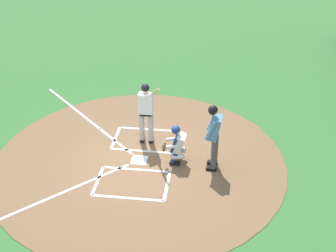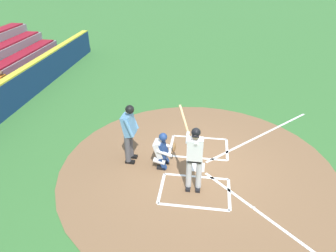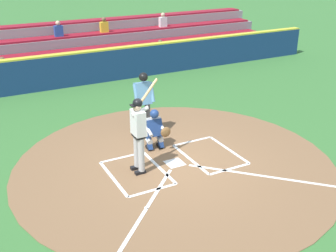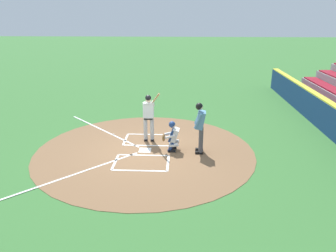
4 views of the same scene
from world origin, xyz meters
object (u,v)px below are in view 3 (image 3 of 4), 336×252
object	(u,v)px
batter	(138,130)
catcher	(155,128)
plate_umpire	(143,99)
baseball	(146,208)

from	to	relation	value
batter	catcher	distance (m)	1.39
catcher	plate_umpire	bearing A→B (deg)	-97.40
catcher	batter	bearing A→B (deg)	47.10
catcher	plate_umpire	size ratio (longest dim) A/B	0.61
batter	catcher	size ratio (longest dim) A/B	1.88
catcher	baseball	bearing A→B (deg)	60.11
batter	plate_umpire	bearing A→B (deg)	-117.51
plate_umpire	baseball	bearing A→B (deg)	65.83
batter	baseball	xyz separation A→B (m)	(0.56, 1.55, -1.06)
batter	plate_umpire	distance (m)	2.18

